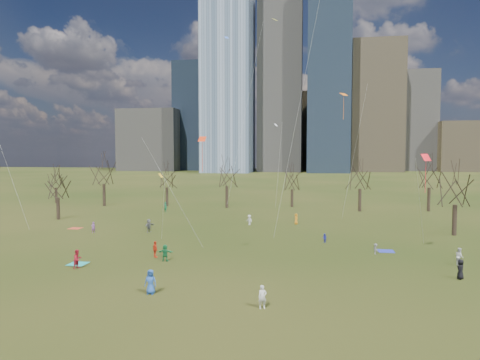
# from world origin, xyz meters

# --- Properties ---
(ground) EXTENTS (500.00, 500.00, 0.00)m
(ground) POSITION_xyz_m (0.00, 0.00, 0.00)
(ground) COLOR black
(ground) RESTS_ON ground
(downtown_skyline) EXTENTS (212.50, 78.00, 118.00)m
(downtown_skyline) POSITION_xyz_m (-2.43, 210.64, 39.01)
(downtown_skyline) COLOR slate
(downtown_skyline) RESTS_ON ground
(bare_tree_row) EXTENTS (113.04, 29.80, 9.50)m
(bare_tree_row) POSITION_xyz_m (-0.09, 37.22, 6.12)
(bare_tree_row) COLOR black
(bare_tree_row) RESTS_ON ground
(blanket_teal) EXTENTS (1.60, 1.50, 0.03)m
(blanket_teal) POSITION_xyz_m (-12.84, -2.21, 0.01)
(blanket_teal) COLOR #1BA5A5
(blanket_teal) RESTS_ON ground
(blanket_navy) EXTENTS (1.60, 1.50, 0.03)m
(blanket_navy) POSITION_xyz_m (16.09, 7.64, 0.01)
(blanket_navy) COLOR #2632B2
(blanket_navy) RESTS_ON ground
(blanket_crimson) EXTENTS (1.60, 1.50, 0.03)m
(blanket_crimson) POSITION_xyz_m (-23.13, 15.02, 0.01)
(blanket_crimson) COLOR #CF4229
(blanket_crimson) RESTS_ON ground
(person_0) EXTENTS (0.88, 0.58, 1.79)m
(person_0) POSITION_xyz_m (-3.15, -9.17, 0.89)
(person_0) COLOR #254FA0
(person_0) RESTS_ON ground
(person_1) EXTENTS (0.66, 0.55, 1.54)m
(person_1) POSITION_xyz_m (5.15, -10.76, 0.77)
(person_1) COLOR silver
(person_1) RESTS_ON ground
(person_2) EXTENTS (0.85, 0.98, 1.70)m
(person_2) POSITION_xyz_m (-12.00, -3.70, 0.85)
(person_2) COLOR #B0192B
(person_2) RESTS_ON ground
(person_3) EXTENTS (0.60, 0.81, 1.11)m
(person_3) POSITION_xyz_m (14.80, 6.01, 0.56)
(person_3) COLOR slate
(person_3) RESTS_ON ground
(person_4) EXTENTS (0.92, 0.97, 1.61)m
(person_4) POSITION_xyz_m (-6.67, 1.28, 0.81)
(person_4) COLOR red
(person_4) RESTS_ON ground
(person_5) EXTENTS (1.49, 0.51, 1.59)m
(person_5) POSITION_xyz_m (-5.25, 0.07, 0.80)
(person_5) COLOR #1A7640
(person_5) RESTS_ON ground
(person_6) EXTENTS (0.86, 0.95, 1.63)m
(person_6) POSITION_xyz_m (20.26, -1.72, 0.82)
(person_6) COLOR black
(person_6) RESTS_ON ground
(person_7) EXTENTS (0.57, 0.62, 1.42)m
(person_7) POSITION_xyz_m (-19.10, 12.40, 0.71)
(person_7) COLOR #8A4D9A
(person_7) RESTS_ON ground
(person_8) EXTENTS (0.60, 0.65, 1.07)m
(person_8) POSITION_xyz_m (9.93, 10.86, 0.53)
(person_8) COLOR #2A2EB9
(person_8) RESTS_ON ground
(person_9) EXTENTS (1.06, 0.93, 1.42)m
(person_9) POSITION_xyz_m (-0.23, 21.77, 0.71)
(person_9) COLOR silver
(person_9) RESTS_ON ground
(person_11) EXTENTS (1.03, 1.69, 1.74)m
(person_11) POSITION_xyz_m (-12.21, 13.92, 0.87)
(person_11) COLOR slate
(person_11) RESTS_ON ground
(person_12) EXTENTS (0.57, 0.81, 1.56)m
(person_12) POSITION_xyz_m (6.36, 23.17, 0.78)
(person_12) COLOR orange
(person_12) RESTS_ON ground
(person_13) EXTENTS (0.76, 0.71, 1.75)m
(person_13) POSITION_xyz_m (-16.45, 32.68, 0.88)
(person_13) COLOR #17683E
(person_13) RESTS_ON ground
(person_14) EXTENTS (0.62, 0.79, 1.62)m
(person_14) POSITION_xyz_m (21.66, 2.82, 0.81)
(person_14) COLOR silver
(person_14) RESTS_ON ground
(kites_airborne) EXTENTS (72.54, 42.84, 28.38)m
(kites_airborne) POSITION_xyz_m (-0.28, 9.57, 11.34)
(kites_airborne) COLOR red
(kites_airborne) RESTS_ON ground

